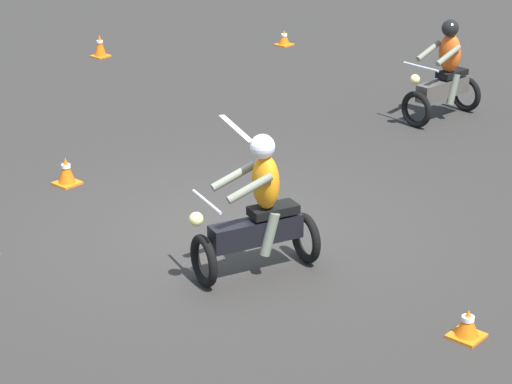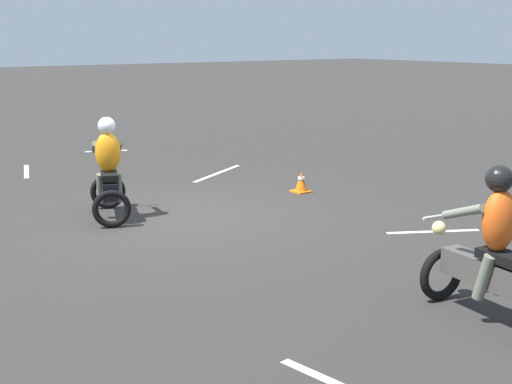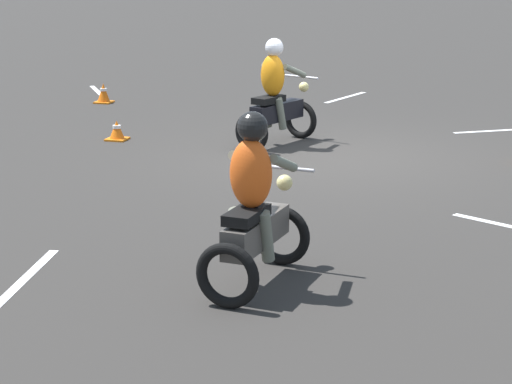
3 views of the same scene
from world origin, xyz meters
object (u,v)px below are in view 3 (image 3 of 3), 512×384
at_px(motorcycle_rider_background, 255,211).
at_px(traffic_cone_near_left, 117,131).
at_px(motorcycle_rider_foreground, 276,99).
at_px(traffic_cone_mid_left, 104,93).

distance_m(motorcycle_rider_background, traffic_cone_near_left, 7.18).
xyz_separation_m(motorcycle_rider_background, traffic_cone_near_left, (3.96, -5.96, -0.58)).
bearing_deg(motorcycle_rider_foreground, motorcycle_rider_background, -55.88).
distance_m(motorcycle_rider_background, traffic_cone_mid_left, 10.83).
bearing_deg(traffic_cone_near_left, traffic_cone_mid_left, -62.68).
bearing_deg(motorcycle_rider_background, traffic_cone_mid_left, 128.44).
bearing_deg(traffic_cone_near_left, motorcycle_rider_background, 123.57).
distance_m(traffic_cone_near_left, traffic_cone_mid_left, 3.68).
relative_size(motorcycle_rider_foreground, motorcycle_rider_background, 1.00).
relative_size(motorcycle_rider_background, traffic_cone_near_left, 5.19).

